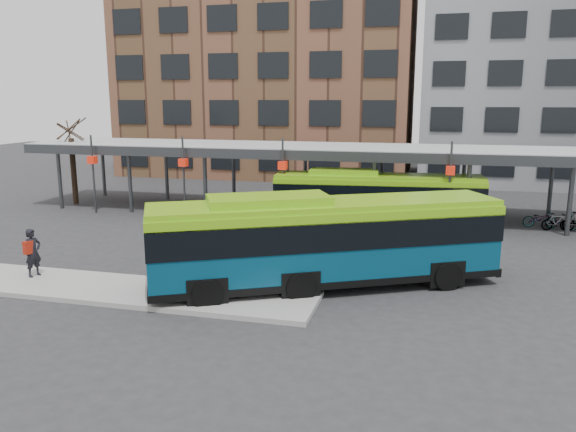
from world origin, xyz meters
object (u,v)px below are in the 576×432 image
object	(u,v)px
bus_rear	(376,197)
pedestrian	(33,252)
tree	(73,168)
bus_front	(325,239)

from	to	relation	value
bus_rear	pedestrian	size ratio (longest dim) A/B	6.09
pedestrian	bus_rear	bearing A→B (deg)	-27.22
tree	bus_rear	xyz separation A→B (m)	(20.18, -1.55, -0.81)
bus_front	bus_rear	size ratio (longest dim) A/B	1.11
tree	pedestrian	xyz separation A→B (m)	(8.28, -14.61, -1.30)
bus_rear	pedestrian	distance (m)	17.67
bus_front	bus_rear	distance (m)	11.08
bus_rear	tree	bearing A→B (deg)	169.78
tree	pedestrian	world-z (taller)	tree
bus_rear	pedestrian	world-z (taller)	bus_rear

